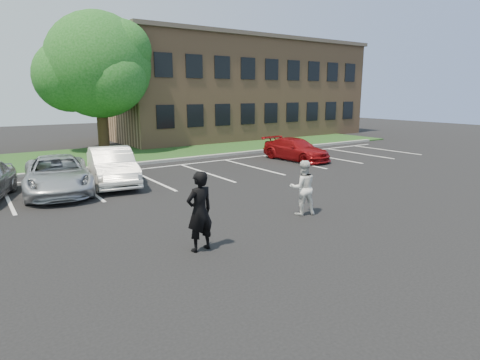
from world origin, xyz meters
name	(u,v)px	position (x,y,z in m)	size (l,w,h in m)	color
ground_plane	(260,229)	(0.00, 0.00, 0.00)	(90.00, 90.00, 0.00)	black
curb	(122,165)	(0.00, 12.00, 0.07)	(40.00, 0.30, 0.15)	gray
grass_strip	(100,156)	(0.00, 16.00, 0.04)	(44.00, 8.00, 0.08)	#143C11
stall_lines	(171,173)	(1.40, 8.95, 0.01)	(34.00, 5.36, 0.01)	silver
office_building	(236,89)	(14.00, 21.99, 4.16)	(22.40, 10.40, 8.30)	#916B4D
tree	(100,68)	(0.98, 18.27, 5.35)	(7.80, 7.20, 8.80)	black
man_black_suit	(200,211)	(-2.16, -0.42, 0.99)	(0.73, 0.48, 1.99)	black
man_white_shirt	(303,188)	(1.97, 0.37, 0.87)	(0.85, 0.66, 1.74)	silver
car_silver_minivan	(58,175)	(-3.84, 7.87, 0.70)	(2.34, 5.07, 1.41)	#BABDC3
car_white_sedan	(112,166)	(-1.64, 8.16, 0.77)	(1.62, 4.65, 1.53)	white
car_red_compact	(296,149)	(8.93, 8.35, 0.62)	(1.75, 4.31, 1.25)	maroon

